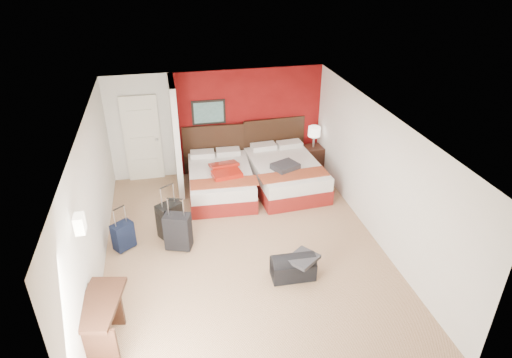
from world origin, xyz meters
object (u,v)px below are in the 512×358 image
object	(u,v)px
suitcase_charcoal	(178,233)
suitcase_navy	(124,237)
duffel_bag	(293,268)
table_lamp	(314,137)
desk	(104,325)
suitcase_black	(170,221)
red_suitcase_open	(225,170)
bed_left	(221,182)
nightstand	(312,158)
bed_right	(285,175)

from	to	relation	value
suitcase_charcoal	suitcase_navy	bearing A→B (deg)	-171.99
duffel_bag	table_lamp	bearing A→B (deg)	68.79
table_lamp	desk	world-z (taller)	table_lamp
suitcase_black	suitcase_charcoal	size ratio (longest dim) A/B	1.00
red_suitcase_open	suitcase_charcoal	world-z (taller)	red_suitcase_open
suitcase_charcoal	duffel_bag	world-z (taller)	suitcase_charcoal
bed_left	duffel_bag	size ratio (longest dim) A/B	2.71
duffel_bag	suitcase_navy	bearing A→B (deg)	155.44
table_lamp	suitcase_charcoal	world-z (taller)	table_lamp
suitcase_navy	red_suitcase_open	bearing A→B (deg)	-1.55
suitcase_navy	desk	world-z (taller)	desk
red_suitcase_open	nightstand	bearing A→B (deg)	11.11
bed_right	nightstand	xyz separation A→B (m)	(0.89, 0.71, -0.01)
suitcase_black	duffel_bag	xyz separation A→B (m)	(1.95, -1.63, -0.16)
nightstand	suitcase_black	size ratio (longest dim) A/B	0.89
bed_left	red_suitcase_open	size ratio (longest dim) A/B	2.34
bed_left	table_lamp	distance (m)	2.55
duffel_bag	bed_left	bearing A→B (deg)	106.53
suitcase_navy	duffel_bag	bearing A→B (deg)	-63.60
bed_left	suitcase_navy	world-z (taller)	bed_left
table_lamp	duffel_bag	xyz separation A→B (m)	(-1.60, -3.73, -0.69)
suitcase_black	suitcase_navy	world-z (taller)	suitcase_black
bed_right	table_lamp	world-z (taller)	table_lamp
table_lamp	duffel_bag	size ratio (longest dim) A/B	0.71
suitcase_charcoal	suitcase_navy	world-z (taller)	suitcase_charcoal
suitcase_black	desk	xyz separation A→B (m)	(-1.00, -2.49, 0.07)
nightstand	suitcase_navy	distance (m)	4.99
suitcase_black	suitcase_charcoal	world-z (taller)	same
bed_right	suitcase_charcoal	bearing A→B (deg)	-148.22
red_suitcase_open	suitcase_charcoal	distance (m)	2.08
bed_right	red_suitcase_open	distance (m)	1.43
suitcase_navy	desk	size ratio (longest dim) A/B	0.52
nightstand	suitcase_black	xyz separation A→B (m)	(-3.55, -2.10, 0.04)
suitcase_charcoal	table_lamp	bearing A→B (deg)	55.47
bed_left	suitcase_charcoal	bearing A→B (deg)	-116.62
red_suitcase_open	duffel_bag	xyz separation A→B (m)	(0.69, -2.93, -0.46)
suitcase_black	suitcase_navy	distance (m)	0.90
table_lamp	suitcase_black	world-z (taller)	table_lamp
bed_right	nightstand	bearing A→B (deg)	35.00
suitcase_navy	duffel_bag	xyz separation A→B (m)	(2.82, -1.41, -0.07)
bed_left	duffel_bag	bearing A→B (deg)	-72.16
bed_right	suitcase_navy	distance (m)	3.87
suitcase_black	desk	size ratio (longest dim) A/B	0.69
nightstand	desk	distance (m)	6.47
nightstand	desk	world-z (taller)	desk
red_suitcase_open	table_lamp	distance (m)	2.43
bed_right	suitcase_black	xyz separation A→B (m)	(-2.66, -1.39, 0.03)
suitcase_black	duffel_bag	world-z (taller)	suitcase_black
table_lamp	suitcase_charcoal	bearing A→B (deg)	-143.70
table_lamp	suitcase_navy	distance (m)	5.03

